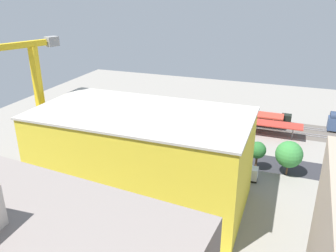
# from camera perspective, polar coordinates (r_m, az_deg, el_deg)

# --- Properties ---
(ground_plane) EXTENTS (148.09, 148.09, 0.00)m
(ground_plane) POSITION_cam_1_polar(r_m,az_deg,el_deg) (97.95, 3.88, -2.88)
(ground_plane) COLOR gray
(ground_plane) RESTS_ON ground
(rail_bed) EXTENTS (92.66, 13.99, 0.01)m
(rail_bed) POSITION_cam_1_polar(r_m,az_deg,el_deg) (116.35, 6.75, 1.13)
(rail_bed) COLOR #5B544C
(rail_bed) RESTS_ON ground
(street_asphalt) EXTENTS (92.63, 9.73, 0.01)m
(street_asphalt) POSITION_cam_1_polar(r_m,az_deg,el_deg) (93.79, 3.05, -4.03)
(street_asphalt) COLOR #2D2D33
(street_asphalt) RESTS_ON ground
(track_rails) EXTENTS (92.56, 7.55, 0.12)m
(track_rails) POSITION_cam_1_polar(r_m,az_deg,el_deg) (116.29, 6.75, 1.21)
(track_rails) COLOR #9E9EA8
(track_rails) RESTS_ON ground
(platform_canopy_near) EXTENTS (53.18, 5.45, 4.22)m
(platform_canopy_near) POSITION_cam_1_polar(r_m,az_deg,el_deg) (107.43, 7.22, 1.61)
(platform_canopy_near) COLOR #B73328
(platform_canopy_near) RESTS_ON ground
(platform_canopy_far) EXTENTS (58.12, 5.67, 4.38)m
(platform_canopy_far) POSITION_cam_1_polar(r_m,az_deg,el_deg) (115.25, 4.03, 3.20)
(platform_canopy_far) COLOR #C63D2D
(platform_canopy_far) RESTS_ON ground
(locomotive) EXTENTS (14.05, 2.64, 4.82)m
(locomotive) POSITION_cam_1_polar(r_m,az_deg,el_deg) (115.74, 16.96, 1.09)
(locomotive) COLOR black
(locomotive) RESTS_ON ground
(freight_coach_far) EXTENTS (16.12, 3.29, 6.36)m
(freight_coach_far) POSITION_cam_1_polar(r_m,az_deg,el_deg) (120.85, -5.32, 3.66)
(freight_coach_far) COLOR black
(freight_coach_far) RESTS_ON ground
(parked_car_0) EXTENTS (4.54, 1.93, 1.67)m
(parked_car_0) POSITION_cam_1_polar(r_m,az_deg,el_deg) (94.16, 11.87, -3.90)
(parked_car_0) COLOR black
(parked_car_0) RESTS_ON ground
(parked_car_1) EXTENTS (4.73, 1.95, 1.73)m
(parked_car_1) POSITION_cam_1_polar(r_m,az_deg,el_deg) (95.17, 6.56, -3.24)
(parked_car_1) COLOR black
(parked_car_1) RESTS_ON ground
(parked_car_2) EXTENTS (4.18, 1.96, 1.62)m
(parked_car_2) POSITION_cam_1_polar(r_m,az_deg,el_deg) (97.50, 1.90, -2.49)
(parked_car_2) COLOR black
(parked_car_2) RESTS_ON ground
(parked_car_3) EXTENTS (4.49, 1.98, 1.83)m
(parked_car_3) POSITION_cam_1_polar(r_m,az_deg,el_deg) (99.33, -2.51, -1.97)
(parked_car_3) COLOR black
(parked_car_3) RESTS_ON ground
(parked_car_4) EXTENTS (4.63, 1.79, 1.52)m
(parked_car_4) POSITION_cam_1_polar(r_m,az_deg,el_deg) (103.60, -7.02, -1.16)
(parked_car_4) COLOR black
(parked_car_4) RESTS_ON ground
(parked_car_5) EXTENTS (4.16, 1.83, 1.83)m
(parked_car_5) POSITION_cam_1_polar(r_m,az_deg,el_deg) (107.53, -11.03, -0.46)
(parked_car_5) COLOR black
(parked_car_5) RESTS_ON ground
(parked_car_6) EXTENTS (4.24, 1.90, 1.64)m
(parked_car_6) POSITION_cam_1_polar(r_m,az_deg,el_deg) (111.09, -14.55, -0.08)
(parked_car_6) COLOR black
(parked_car_6) RESTS_ON ground
(construction_building) EXTENTS (41.18, 21.91, 18.61)m
(construction_building) POSITION_cam_1_polar(r_m,az_deg,el_deg) (69.55, -4.28, -5.25)
(construction_building) COLOR yellow
(construction_building) RESTS_ON ground
(construction_roof_slab) EXTENTS (41.79, 22.52, 0.40)m
(construction_roof_slab) POSITION_cam_1_polar(r_m,az_deg,el_deg) (65.77, -4.51, 2.14)
(construction_roof_slab) COLOR #B7B2A8
(construction_roof_slab) RESTS_ON construction_building
(tower_crane) EXTENTS (9.96, 21.16, 31.32)m
(tower_crane) POSITION_cam_1_polar(r_m,az_deg,el_deg) (79.31, -21.15, 3.64)
(tower_crane) COLOR gray
(tower_crane) RESTS_ON ground
(box_truck_0) EXTENTS (9.16, 3.14, 3.55)m
(box_truck_0) POSITION_cam_1_polar(r_m,az_deg,el_deg) (84.34, 10.32, -6.21)
(box_truck_0) COLOR black
(box_truck_0) RESTS_ON ground
(box_truck_1) EXTENTS (8.80, 2.52, 3.17)m
(box_truck_1) POSITION_cam_1_polar(r_m,az_deg,el_deg) (81.71, 11.49, -7.40)
(box_truck_1) COLOR black
(box_truck_1) RESTS_ON ground
(street_tree_0) EXTENTS (4.04, 4.04, 7.28)m
(street_tree_0) POSITION_cam_1_polar(r_m,az_deg,el_deg) (84.51, 14.52, -3.89)
(street_tree_0) COLOR brown
(street_tree_0) RESTS_ON ground
(street_tree_1) EXTENTS (6.22, 6.22, 8.38)m
(street_tree_1) POSITION_cam_1_polar(r_m,az_deg,el_deg) (84.50, 19.32, -4.43)
(street_tree_1) COLOR brown
(street_tree_1) RESTS_ON ground
(street_tree_2) EXTENTS (4.03, 4.03, 7.06)m
(street_tree_2) POSITION_cam_1_polar(r_m,az_deg,el_deg) (94.31, -9.10, -0.80)
(street_tree_2) COLOR brown
(street_tree_2) RESTS_ON ground
(traffic_light) EXTENTS (0.50, 0.36, 6.02)m
(traffic_light) POSITION_cam_1_polar(r_m,az_deg,el_deg) (99.41, -2.54, 0.06)
(traffic_light) COLOR #333333
(traffic_light) RESTS_ON ground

